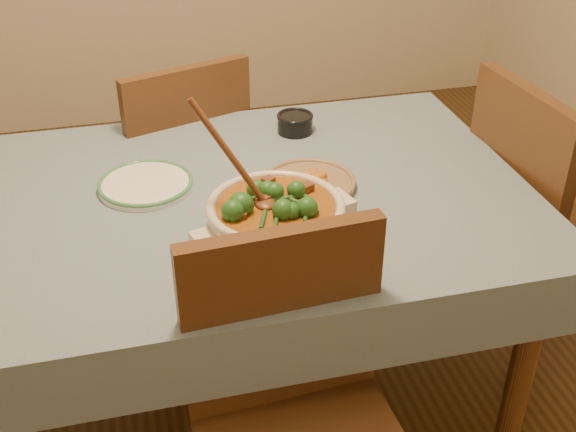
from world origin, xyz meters
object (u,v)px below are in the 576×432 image
at_px(dining_table, 222,225).
at_px(chair_right, 540,213).
at_px(white_plate, 146,184).
at_px(condiment_bowl, 295,122).
at_px(chair_far, 180,168).
at_px(chair_near, 298,416).
at_px(fried_plate, 309,182).
at_px(stew_casserole, 275,221).

height_order(dining_table, chair_right, chair_right).
bearing_deg(white_plate, condiment_bowl, 26.74).
bearing_deg(chair_far, chair_near, 77.11).
relative_size(white_plate, condiment_bowl, 2.06).
xyz_separation_m(condiment_bowl, chair_right, (0.70, -0.35, -0.23)).
bearing_deg(chair_near, chair_right, 28.74).
xyz_separation_m(fried_plate, chair_near, (-0.19, -0.59, -0.23)).
bearing_deg(fried_plate, condiment_bowl, 82.03).
xyz_separation_m(chair_far, chair_right, (1.05, -0.62, 0.03)).
relative_size(stew_casserole, chair_right, 0.42).
relative_size(white_plate, chair_right, 0.30).
height_order(stew_casserole, condiment_bowl, stew_casserole).
distance_m(dining_table, chair_far, 0.63).
bearing_deg(stew_casserole, fried_plate, 59.94).
xyz_separation_m(chair_far, chair_near, (0.12, -1.21, 0.01)).
relative_size(dining_table, chair_far, 1.79).
bearing_deg(dining_table, chair_right, -0.36).
bearing_deg(white_plate, stew_casserole, -53.53).
height_order(condiment_bowl, fried_plate, condiment_bowl).
bearing_deg(condiment_bowl, white_plate, -153.26).
xyz_separation_m(condiment_bowl, fried_plate, (-0.05, -0.35, -0.02)).
relative_size(dining_table, condiment_bowl, 11.86).
height_order(stew_casserole, chair_far, stew_casserole).
height_order(dining_table, chair_far, chair_far).
bearing_deg(dining_table, fried_plate, -1.68).
xyz_separation_m(stew_casserole, chair_near, (-0.03, -0.32, -0.30)).
xyz_separation_m(dining_table, condiment_bowl, (0.29, 0.34, 0.13)).
xyz_separation_m(dining_table, stew_casserole, (0.09, -0.28, 0.17)).
xyz_separation_m(stew_casserole, chair_far, (-0.14, 0.89, -0.31)).
height_order(condiment_bowl, chair_right, chair_right).
height_order(condiment_bowl, chair_far, chair_far).
distance_m(stew_casserole, chair_near, 0.44).
bearing_deg(chair_far, fried_plate, 97.65).
bearing_deg(dining_table, stew_casserole, -72.83).
xyz_separation_m(stew_casserole, fried_plate, (0.16, 0.27, -0.06)).
xyz_separation_m(white_plate, chair_far, (0.13, 0.52, -0.24)).
bearing_deg(white_plate, chair_near, -70.26).
distance_m(condiment_bowl, fried_plate, 0.35).
xyz_separation_m(dining_table, fried_plate, (0.24, -0.01, 0.11)).
distance_m(fried_plate, chair_far, 0.73).
bearing_deg(fried_plate, dining_table, 178.32).
bearing_deg(dining_table, chair_far, 95.36).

